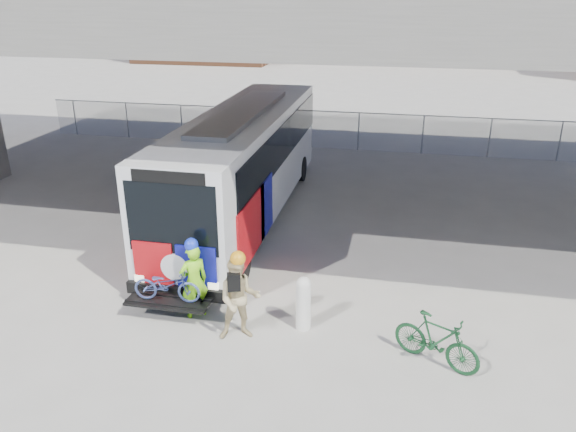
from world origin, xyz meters
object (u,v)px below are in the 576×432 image
(bus, at_px, (244,157))
(cyclist_tan, at_px, (239,298))
(bollard, at_px, (303,301))
(bike_parked, at_px, (437,340))
(cyclist_hivis, at_px, (194,279))

(bus, height_order, cyclist_tan, bus)
(bollard, height_order, bike_parked, bollard)
(bus, bearing_deg, bollard, -63.25)
(bus, distance_m, bollard, 7.23)
(bus, distance_m, cyclist_hivis, 6.46)
(bollard, height_order, cyclist_tan, cyclist_tan)
(bollard, height_order, cyclist_hivis, cyclist_hivis)
(bus, xyz_separation_m, cyclist_tan, (1.88, -6.98, -1.10))
(bus, distance_m, bike_parked, 9.48)
(bollard, distance_m, cyclist_hivis, 2.63)
(cyclist_tan, bearing_deg, bus, 86.40)
(bollard, xyz_separation_m, cyclist_hivis, (-2.62, 0.00, 0.27))
(bus, bearing_deg, cyclist_tan, -74.96)
(bus, xyz_separation_m, cyclist_hivis, (0.57, -6.33, -1.13))
(bollard, relative_size, cyclist_hivis, 0.65)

